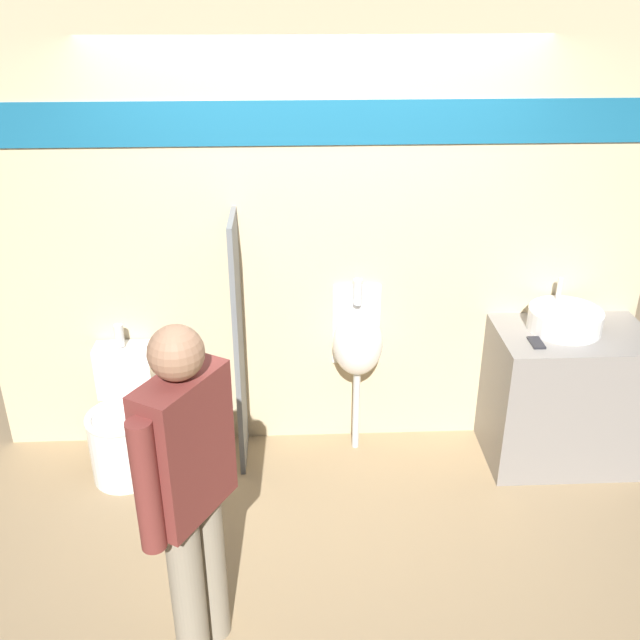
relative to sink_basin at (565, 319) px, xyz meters
name	(u,v)px	position (x,y,z in m)	size (l,w,h in m)	color
ground_plane	(321,490)	(-1.46, -0.34, -0.94)	(16.00, 16.00, 0.00)	#997F5B
display_wall	(317,241)	(-1.46, 0.26, 0.42)	(4.01, 0.07, 2.70)	beige
sink_counter	(564,397)	(0.05, -0.06, -0.50)	(0.90, 0.58, 0.88)	gray
sink_basin	(565,319)	(0.00, 0.00, 0.00)	(0.43, 0.43, 0.27)	white
cell_phone	(536,343)	(-0.22, -0.18, -0.06)	(0.07, 0.14, 0.01)	#232328
divider_near_counter	(239,345)	(-1.93, 0.03, -0.15)	(0.03, 0.40, 1.59)	slate
urinal_near_counter	(358,343)	(-1.22, 0.11, -0.18)	(0.31, 0.27, 1.14)	silver
toilet	(123,428)	(-2.65, -0.08, -0.63)	(0.40, 0.56, 0.90)	white
person_in_vest	(190,487)	(-2.04, -1.39, -0.04)	(0.37, 0.50, 1.63)	gray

